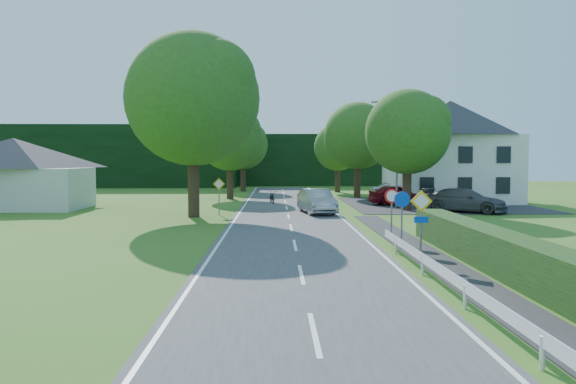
{
  "coord_description": "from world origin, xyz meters",
  "views": [
    {
      "loc": [
        -0.8,
        -11.5,
        3.69
      ],
      "look_at": [
        -0.18,
        16.95,
        2.0
      ],
      "focal_mm": 35.0,
      "sensor_mm": 36.0,
      "label": 1
    }
  ],
  "objects_px": {
    "streetlight": "(395,148)",
    "motorcycle": "(272,197)",
    "parked_car_grey": "(465,200)",
    "moving_car": "(317,201)",
    "parked_car_silver_a": "(400,192)",
    "parked_car_red": "(399,195)",
    "parasol": "(438,194)",
    "parked_car_silver_b": "(478,196)"
  },
  "relations": [
    {
      "from": "moving_car",
      "to": "motorcycle",
      "type": "distance_m",
      "value": 9.18
    },
    {
      "from": "motorcycle",
      "to": "parked_car_grey",
      "type": "xyz_separation_m",
      "value": [
        13.28,
        -7.89,
        0.29
      ]
    },
    {
      "from": "moving_car",
      "to": "parasol",
      "type": "height_order",
      "value": "parasol"
    },
    {
      "from": "streetlight",
      "to": "moving_car",
      "type": "distance_m",
      "value": 8.29
    },
    {
      "from": "motorcycle",
      "to": "parked_car_silver_a",
      "type": "height_order",
      "value": "parked_car_silver_a"
    },
    {
      "from": "moving_car",
      "to": "parked_car_silver_a",
      "type": "relative_size",
      "value": 1.03
    },
    {
      "from": "streetlight",
      "to": "motorcycle",
      "type": "relative_size",
      "value": 4.08
    },
    {
      "from": "parked_car_silver_a",
      "to": "parked_car_grey",
      "type": "height_order",
      "value": "parked_car_grey"
    },
    {
      "from": "motorcycle",
      "to": "parked_car_grey",
      "type": "height_order",
      "value": "parked_car_grey"
    },
    {
      "from": "parked_car_grey",
      "to": "motorcycle",
      "type": "bearing_deg",
      "value": 93.51
    },
    {
      "from": "parked_car_silver_b",
      "to": "parasol",
      "type": "distance_m",
      "value": 3.35
    },
    {
      "from": "parked_car_red",
      "to": "moving_car",
      "type": "bearing_deg",
      "value": 127.88
    },
    {
      "from": "motorcycle",
      "to": "parked_car_silver_a",
      "type": "bearing_deg",
      "value": 3.88
    },
    {
      "from": "parked_car_red",
      "to": "parked_car_silver_a",
      "type": "bearing_deg",
      "value": -19.74
    },
    {
      "from": "parked_car_silver_a",
      "to": "parasol",
      "type": "bearing_deg",
      "value": -147.34
    },
    {
      "from": "parked_car_red",
      "to": "parked_car_silver_b",
      "type": "relative_size",
      "value": 1.06
    },
    {
      "from": "moving_car",
      "to": "motorcycle",
      "type": "xyz_separation_m",
      "value": [
        -3.03,
        8.66,
        -0.3
      ]
    },
    {
      "from": "streetlight",
      "to": "parked_car_silver_a",
      "type": "height_order",
      "value": "streetlight"
    },
    {
      "from": "streetlight",
      "to": "parked_car_red",
      "type": "height_order",
      "value": "streetlight"
    },
    {
      "from": "moving_car",
      "to": "parked_car_silver_b",
      "type": "bearing_deg",
      "value": 19.88
    },
    {
      "from": "parked_car_silver_b",
      "to": "parked_car_red",
      "type": "bearing_deg",
      "value": 73.94
    },
    {
      "from": "motorcycle",
      "to": "parked_car_silver_a",
      "type": "xyz_separation_m",
      "value": [
        11.08,
        2.58,
        0.28
      ]
    },
    {
      "from": "parked_car_red",
      "to": "streetlight",
      "type": "bearing_deg",
      "value": 155.11
    },
    {
      "from": "moving_car",
      "to": "parked_car_red",
      "type": "xyz_separation_m",
      "value": [
        6.99,
        6.81,
        -0.01
      ]
    },
    {
      "from": "parked_car_red",
      "to": "parked_car_silver_a",
      "type": "xyz_separation_m",
      "value": [
        1.05,
        4.43,
        -0.01
      ]
    },
    {
      "from": "moving_car",
      "to": "parked_car_red",
      "type": "relative_size",
      "value": 1.05
    },
    {
      "from": "parasol",
      "to": "moving_car",
      "type": "bearing_deg",
      "value": -144.46
    },
    {
      "from": "motorcycle",
      "to": "parked_car_red",
      "type": "height_order",
      "value": "parked_car_red"
    },
    {
      "from": "moving_car",
      "to": "parasol",
      "type": "bearing_deg",
      "value": 25.97
    },
    {
      "from": "streetlight",
      "to": "parked_car_silver_b",
      "type": "distance_m",
      "value": 9.09
    },
    {
      "from": "moving_car",
      "to": "parked_car_silver_b",
      "type": "xyz_separation_m",
      "value": [
        13.63,
        7.7,
        -0.2
      ]
    },
    {
      "from": "parked_car_silver_b",
      "to": "motorcycle",
      "type": "bearing_deg",
      "value": 63.02
    },
    {
      "from": "streetlight",
      "to": "parked_car_grey",
      "type": "relative_size",
      "value": 1.44
    },
    {
      "from": "moving_car",
      "to": "motorcycle",
      "type": "height_order",
      "value": "moving_car"
    },
    {
      "from": "parked_car_silver_a",
      "to": "parked_car_grey",
      "type": "xyz_separation_m",
      "value": [
        2.19,
        -10.47,
        0.01
      ]
    },
    {
      "from": "parked_car_grey",
      "to": "streetlight",
      "type": "bearing_deg",
      "value": 84.04
    },
    {
      "from": "motorcycle",
      "to": "streetlight",
      "type": "bearing_deg",
      "value": -34.96
    },
    {
      "from": "parked_car_red",
      "to": "parasol",
      "type": "height_order",
      "value": "parasol"
    },
    {
      "from": "streetlight",
      "to": "parked_car_grey",
      "type": "bearing_deg",
      "value": -40.18
    },
    {
      "from": "motorcycle",
      "to": "parked_car_grey",
      "type": "relative_size",
      "value": 0.35
    },
    {
      "from": "moving_car",
      "to": "parked_car_silver_b",
      "type": "height_order",
      "value": "moving_car"
    },
    {
      "from": "parked_car_grey",
      "to": "parked_car_silver_a",
      "type": "bearing_deg",
      "value": 46.06
    }
  ]
}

